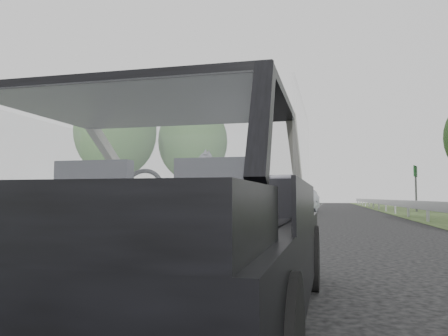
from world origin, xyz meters
The scene contains 11 objects.
ground centered at (0.00, 0.00, 0.00)m, with size 140.00×140.00×0.00m, color #393839.
subject_car centered at (0.00, 0.00, 0.72)m, with size 1.80×4.00×1.45m, color black.
dashboard centered at (0.00, 0.62, 0.85)m, with size 1.58×0.45×0.30m, color black.
driver_seat centered at (-0.40, -0.29, 0.88)m, with size 0.50×0.72×0.42m, color black.
passenger_seat centered at (0.40, -0.29, 0.88)m, with size 0.50×0.72×0.42m, color black.
steering_wheel centered at (-0.40, 0.33, 0.92)m, with size 0.36×0.36×0.04m, color black.
cat centered at (0.29, 0.58, 1.08)m, with size 0.58×0.18×0.26m, color gray.
other_car centered at (-0.65, 23.25, 0.66)m, with size 1.59×4.02×1.32m, color #9DA3AD.
highway_sign centered at (6.13, 25.64, 1.40)m, with size 0.11×1.12×2.80m, color #147226.
tree_5 centered at (-11.76, 21.52, 3.81)m, with size 5.03×5.03×7.62m, color #244A1F, non-canonical shape.
tree_6 centered at (-8.54, 27.05, 3.79)m, with size 5.01×5.01×7.59m, color #244A1F, non-canonical shape.
Camera 1 is at (1.04, -2.86, 0.86)m, focal length 35.00 mm.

